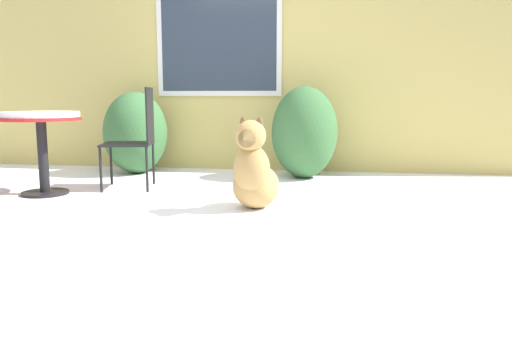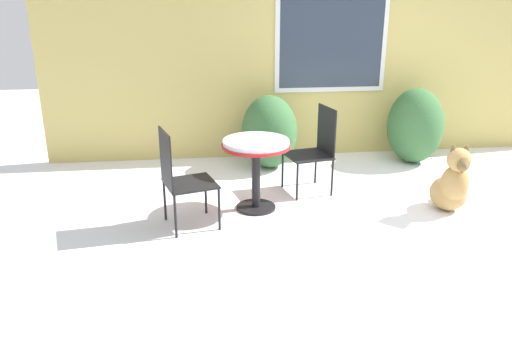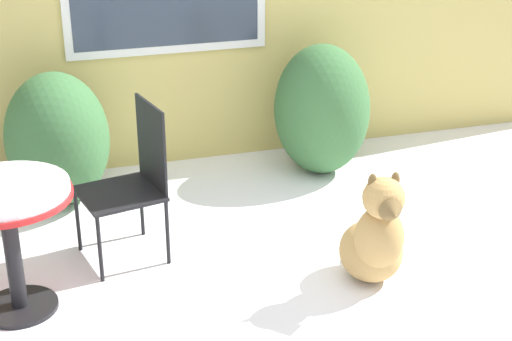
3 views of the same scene
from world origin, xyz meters
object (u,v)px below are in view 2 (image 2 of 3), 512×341
(patio_chair_near_table, at_px, (315,147))
(patio_chair_far_side, at_px, (181,176))
(patio_table, at_px, (256,154))
(dog, at_px, (452,186))

(patio_chair_near_table, distance_m, patio_chair_far_side, 1.66)
(patio_table, xyz_separation_m, dog, (1.97, -0.31, -0.32))
(patio_chair_near_table, bearing_deg, patio_chair_far_side, -74.47)
(patio_chair_near_table, bearing_deg, patio_table, -71.33)
(patio_table, height_order, patio_chair_near_table, patio_chair_near_table)
(patio_table, distance_m, dog, 2.02)
(patio_table, distance_m, patio_chair_far_side, 0.83)
(patio_table, xyz_separation_m, patio_chair_far_side, (-0.75, -0.35, -0.08))
(patio_table, bearing_deg, dog, -8.94)
(patio_chair_near_table, xyz_separation_m, dog, (1.26, -0.74, -0.23))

